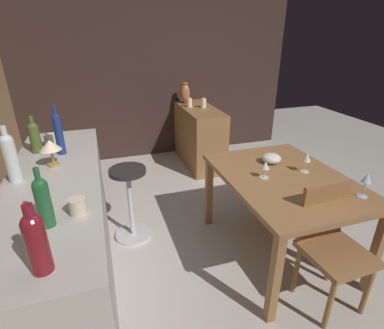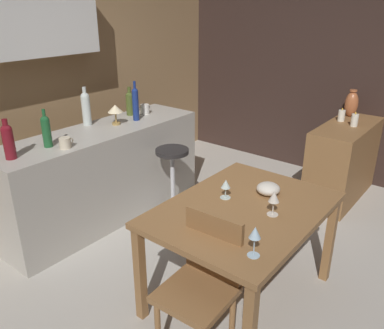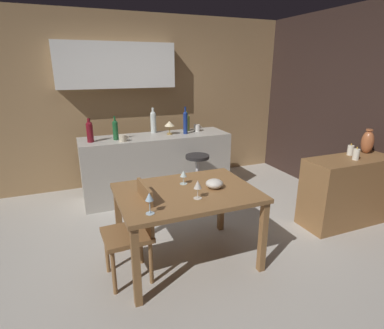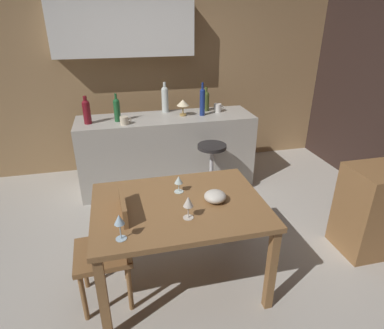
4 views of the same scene
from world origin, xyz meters
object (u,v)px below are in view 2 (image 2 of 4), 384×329
at_px(chair_near_window, 202,282).
at_px(bar_stool, 173,181).
at_px(sideboard_cabinet, 343,161).
at_px(wine_bottle_green, 46,130).
at_px(dining_table, 243,218).
at_px(pillar_candle_tall, 355,120).
at_px(vase_copper, 351,104).
at_px(wine_glass_left, 274,198).
at_px(cup_white, 145,109).
at_px(counter_lamp, 115,110).
at_px(wine_bottle_olive, 130,102).
at_px(wine_glass_center, 255,234).
at_px(wine_bottle_clear, 86,107).
at_px(cup_cream, 65,143).
at_px(wine_bottle_cobalt, 135,103).
at_px(pillar_candle_short, 341,116).
at_px(wine_glass_right, 226,185).
at_px(wine_bottle_ruby, 8,140).
at_px(fruit_bowl, 268,189).

distance_m(chair_near_window, bar_stool, 1.65).
distance_m(sideboard_cabinet, wine_bottle_green, 3.00).
bearing_deg(dining_table, pillar_candle_tall, -1.45).
bearing_deg(chair_near_window, vase_copper, 3.00).
xyz_separation_m(wine_glass_left, cup_white, (0.82, 1.95, 0.09)).
bearing_deg(wine_glass_left, vase_copper, 7.26).
bearing_deg(counter_lamp, wine_bottle_olive, 24.47).
bearing_deg(vase_copper, wine_glass_left, -172.74).
xyz_separation_m(wine_glass_center, vase_copper, (2.83, 0.43, 0.09)).
xyz_separation_m(wine_bottle_olive, vase_copper, (1.68, -1.73, -0.07)).
distance_m(dining_table, bar_stool, 1.34).
relative_size(wine_bottle_clear, cup_cream, 2.90).
bearing_deg(wine_bottle_cobalt, wine_bottle_green, -179.76).
bearing_deg(wine_glass_left, pillar_candle_short, 8.40).
bearing_deg(pillar_candle_tall, counter_lamp, 133.47).
xyz_separation_m(wine_glass_center, pillar_candle_short, (2.58, 0.44, 0.01)).
relative_size(wine_glass_right, vase_copper, 0.46).
height_order(wine_bottle_clear, cup_cream, wine_bottle_clear).
xyz_separation_m(dining_table, wine_bottle_clear, (0.21, 1.90, 0.42)).
bearing_deg(wine_bottle_green, wine_bottle_ruby, -177.36).
relative_size(dining_table, sideboard_cabinet, 1.15).
height_order(dining_table, fruit_bowl, fruit_bowl).
relative_size(wine_glass_left, cup_white, 1.29).
bearing_deg(wine_glass_right, chair_near_window, -158.32).
xyz_separation_m(chair_near_window, wine_bottle_olive, (1.23, 1.89, 0.56)).
xyz_separation_m(dining_table, wine_glass_right, (0.03, 0.17, 0.18)).
xyz_separation_m(bar_stool, vase_copper, (1.79, -1.06, 0.59)).
height_order(cup_white, pillar_candle_tall, cup_white).
relative_size(wine_bottle_cobalt, pillar_candle_tall, 2.57).
bearing_deg(wine_glass_left, dining_table, 97.41).
relative_size(fruit_bowl, cup_cream, 1.30).
relative_size(sideboard_cabinet, wine_bottle_ruby, 3.56).
height_order(dining_table, sideboard_cabinet, sideboard_cabinet).
bearing_deg(counter_lamp, wine_glass_center, -112.20).
height_order(wine_glass_right, wine_bottle_ruby, wine_bottle_ruby).
relative_size(cup_white, cup_cream, 1.02).
relative_size(wine_glass_center, wine_bottle_clear, 0.48).
distance_m(wine_glass_left, wine_bottle_green, 1.89).
xyz_separation_m(pillar_candle_tall, pillar_candle_short, (0.11, 0.17, -0.00)).
distance_m(wine_glass_left, wine_bottle_clear, 2.11).
distance_m(wine_bottle_olive, counter_lamp, 0.36).
relative_size(wine_bottle_cobalt, wine_bottle_ruby, 1.26).
height_order(wine_bottle_olive, pillar_candle_tall, wine_bottle_olive).
relative_size(sideboard_cabinet, vase_copper, 3.69).
distance_m(pillar_candle_short, vase_copper, 0.26).
distance_m(wine_bottle_olive, pillar_candle_tall, 2.31).
bearing_deg(wine_bottle_ruby, wine_glass_center, -82.09).
bearing_deg(cup_white, chair_near_window, -127.12).
bearing_deg(sideboard_cabinet, wine_glass_right, 175.29).
distance_m(wine_glass_left, pillar_candle_short, 2.15).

